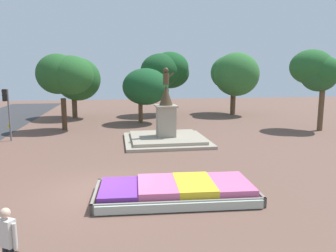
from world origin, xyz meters
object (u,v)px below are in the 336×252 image
pedestrian_with_handbag (8,241)px  traffic_light_far_corner (7,105)px  flower_planter (177,191)px  statue_monument (166,131)px

pedestrian_with_handbag → traffic_light_far_corner: bearing=106.6°
traffic_light_far_corner → pedestrian_with_handbag: bearing=-73.4°
flower_planter → pedestrian_with_handbag: (-4.63, -4.36, 0.74)m
statue_monument → pedestrian_with_handbag: size_ratio=3.12×
flower_planter → pedestrian_with_handbag: pedestrian_with_handbag is taller
statue_monument → traffic_light_far_corner: statue_monument is taller
statue_monument → pedestrian_with_handbag: 15.32m
statue_monument → pedestrian_with_handbag: bearing=-111.9°
flower_planter → pedestrian_with_handbag: bearing=-136.7°
traffic_light_far_corner → statue_monument: bearing=-10.6°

